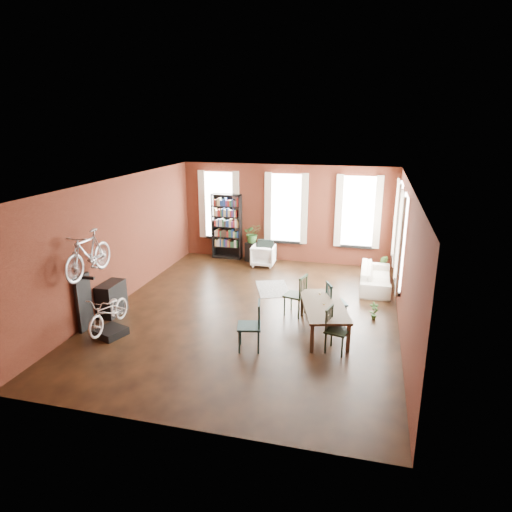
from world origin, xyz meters
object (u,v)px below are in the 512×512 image
(white_armchair, at_px, (263,254))
(dining_chair_d, at_px, (336,303))
(dining_chair_c, at_px, (337,331))
(cream_sofa, at_px, (376,274))
(bike_trainer, at_px, (110,332))
(dining_chair_a, at_px, (249,326))
(console_table, at_px, (112,299))
(dining_chair_b, at_px, (295,295))
(bookshelf, at_px, (227,226))
(dining_table, at_px, (323,319))
(bicycle_floor, at_px, (107,296))
(plant_stand, at_px, (251,252))

(white_armchair, bearing_deg, dining_chair_d, 122.88)
(dining_chair_c, bearing_deg, cream_sofa, 4.80)
(cream_sofa, distance_m, bike_trainer, 7.26)
(dining_chair_a, bearing_deg, console_table, -116.34)
(dining_chair_c, relative_size, white_armchair, 1.27)
(dining_chair_b, relative_size, bookshelf, 0.46)
(dining_chair_c, bearing_deg, dining_chair_a, 115.61)
(console_table, bearing_deg, dining_table, 2.97)
(dining_chair_b, distance_m, bicycle_floor, 4.33)
(dining_chair_d, xyz_separation_m, plant_stand, (-3.16, 4.15, -0.16))
(console_table, bearing_deg, white_armchair, 60.12)
(dining_chair_d, bearing_deg, cream_sofa, -42.74)
(console_table, bearing_deg, dining_chair_c, -5.81)
(console_table, distance_m, bicycle_floor, 1.29)
(bicycle_floor, bearing_deg, dining_chair_c, 5.48)
(dining_chair_b, xyz_separation_m, plant_stand, (-2.17, 3.98, -0.19))
(white_armchair, bearing_deg, dining_chair_b, 112.42)
(bookshelf, xyz_separation_m, bicycle_floor, (-0.70, -6.23, -0.18))
(dining_chair_c, bearing_deg, dining_chair_b, 50.30)
(dining_table, bearing_deg, console_table, 167.84)
(dining_chair_a, height_order, white_armchair, dining_chair_a)
(dining_chair_c, bearing_deg, bookshelf, 51.36)
(dining_chair_b, bearing_deg, bicycle_floor, -45.14)
(dining_chair_d, relative_size, white_armchair, 1.29)
(dining_table, height_order, bike_trainer, dining_table)
(dining_table, relative_size, bike_trainer, 3.37)
(dining_chair_a, bearing_deg, dining_chair_c, 87.39)
(dining_table, bearing_deg, bicycle_floor, -179.17)
(dining_chair_a, relative_size, white_armchair, 1.38)
(dining_table, distance_m, bicycle_floor, 4.75)
(dining_table, height_order, bookshelf, bookshelf)
(dining_chair_a, height_order, bike_trainer, dining_chair_a)
(dining_chair_d, relative_size, bookshelf, 0.44)
(bookshelf, xyz_separation_m, cream_sofa, (4.95, -1.70, -0.69))
(dining_chair_c, xyz_separation_m, bookshelf, (-4.20, 5.76, 0.63))
(dining_chair_a, distance_m, dining_chair_b, 2.05)
(dining_chair_c, distance_m, bookshelf, 7.16)
(dining_chair_c, height_order, white_armchair, dining_chair_c)
(dining_chair_c, distance_m, bike_trainer, 4.94)
(bookshelf, bearing_deg, dining_chair_d, -46.63)
(dining_chair_d, distance_m, bicycle_floor, 5.15)
(bike_trainer, distance_m, bicycle_floor, 0.83)
(bike_trainer, distance_m, console_table, 1.26)
(cream_sofa, distance_m, bicycle_floor, 7.26)
(bike_trainer, height_order, plant_stand, plant_stand)
(cream_sofa, bearing_deg, dining_chair_d, 160.96)
(dining_chair_b, distance_m, dining_chair_d, 1.01)
(dining_chair_c, xyz_separation_m, console_table, (-5.48, 0.56, -0.07))
(bookshelf, relative_size, plant_stand, 3.47)
(dining_table, distance_m, console_table, 5.12)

